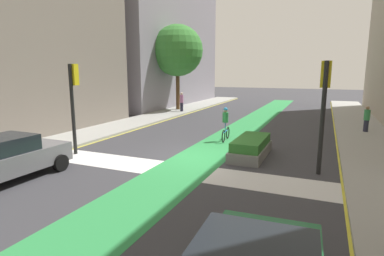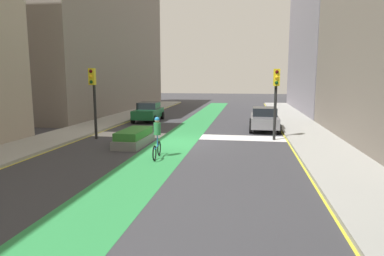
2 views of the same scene
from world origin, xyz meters
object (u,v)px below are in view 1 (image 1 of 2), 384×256
at_px(traffic_signal_near_right, 324,96).
at_px(pedestrian_sidewalk_right_a, 367,119).
at_px(car_grey_left_near, 6,158).
at_px(street_tree_near, 177,51).
at_px(median_planter, 251,147).
at_px(cyclist_in_lane, 226,123).
at_px(pedestrian_sidewalk_left_a, 182,102).
at_px(traffic_signal_near_left, 73,91).
at_px(traffic_signal_far_right, 327,79).

bearing_deg(traffic_signal_near_right, pedestrian_sidewalk_right_a, 74.83).
bearing_deg(car_grey_left_near, street_tree_near, 98.43).
bearing_deg(car_grey_left_near, median_planter, 42.04).
distance_m(cyclist_in_lane, street_tree_near, 14.33).
bearing_deg(cyclist_in_lane, car_grey_left_near, -119.82).
distance_m(car_grey_left_near, median_planter, 9.64).
xyz_separation_m(cyclist_in_lane, median_planter, (1.99, -2.57, -0.57)).
height_order(pedestrian_sidewalk_left_a, street_tree_near, street_tree_near).
distance_m(pedestrian_sidewalk_right_a, median_planter, 9.40).
bearing_deg(car_grey_left_near, pedestrian_sidewalk_left_a, 96.02).
height_order(pedestrian_sidewalk_right_a, street_tree_near, street_tree_near).
bearing_deg(cyclist_in_lane, pedestrian_sidewalk_left_a, 126.64).
height_order(traffic_signal_near_left, traffic_signal_far_right, traffic_signal_far_right).
distance_m(traffic_signal_near_right, cyclist_in_lane, 6.51).
height_order(traffic_signal_far_right, pedestrian_sidewalk_right_a, traffic_signal_far_right).
height_order(cyclist_in_lane, pedestrian_sidewalk_left_a, pedestrian_sidewalk_left_a).
height_order(traffic_signal_far_right, street_tree_near, street_tree_near).
height_order(traffic_signal_near_left, pedestrian_sidewalk_right_a, traffic_signal_near_left).
distance_m(traffic_signal_near_right, traffic_signal_near_left, 10.52).
xyz_separation_m(traffic_signal_near_right, pedestrian_sidewalk_right_a, (2.45, 9.05, -1.98)).
height_order(cyclist_in_lane, median_planter, cyclist_in_lane).
bearing_deg(median_planter, traffic_signal_near_right, -24.64).
bearing_deg(pedestrian_sidewalk_right_a, traffic_signal_near_left, -141.09).
relative_size(traffic_signal_near_right, cyclist_in_lane, 2.23).
distance_m(car_grey_left_near, cyclist_in_lane, 10.40).
relative_size(car_grey_left_near, pedestrian_sidewalk_right_a, 2.73).
relative_size(cyclist_in_lane, pedestrian_sidewalk_left_a, 1.08).
height_order(cyclist_in_lane, pedestrian_sidewalk_right_a, cyclist_in_lane).
bearing_deg(traffic_signal_far_right, cyclist_in_lane, -114.06).
height_order(traffic_signal_far_right, pedestrian_sidewalk_left_a, traffic_signal_far_right).
relative_size(street_tree_near, median_planter, 2.37).
bearing_deg(pedestrian_sidewalk_right_a, car_grey_left_near, -131.33).
relative_size(traffic_signal_near_left, pedestrian_sidewalk_right_a, 2.65).
height_order(car_grey_left_near, median_planter, car_grey_left_near).
relative_size(pedestrian_sidewalk_right_a, median_planter, 0.46).
distance_m(traffic_signal_near_left, street_tree_near, 16.51).
bearing_deg(street_tree_near, pedestrian_sidewalk_right_a, -20.21).
height_order(cyclist_in_lane, street_tree_near, street_tree_near).
height_order(traffic_signal_far_right, car_grey_left_near, traffic_signal_far_right).
height_order(car_grey_left_near, street_tree_near, street_tree_near).
distance_m(traffic_signal_near_right, traffic_signal_far_right, 14.95).
relative_size(car_grey_left_near, pedestrian_sidewalk_left_a, 2.45).
bearing_deg(traffic_signal_near_right, cyclist_in_lane, 141.33).
bearing_deg(traffic_signal_far_right, street_tree_near, -179.00).
height_order(pedestrian_sidewalk_left_a, median_planter, pedestrian_sidewalk_left_a).
bearing_deg(car_grey_left_near, traffic_signal_far_right, 63.28).
xyz_separation_m(pedestrian_sidewalk_right_a, median_planter, (-5.32, -7.73, -0.53)).
xyz_separation_m(traffic_signal_near_right, traffic_signal_near_left, (-10.43, -1.35, -0.03)).
bearing_deg(street_tree_near, cyclist_in_lane, -53.19).
bearing_deg(traffic_signal_near_left, street_tree_near, 98.97).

